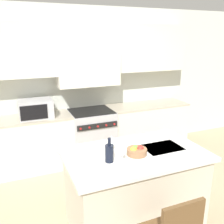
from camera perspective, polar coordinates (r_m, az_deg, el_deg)
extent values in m
plane|color=tan|center=(3.47, 4.80, -21.99)|extent=(10.00, 10.00, 0.00)
cube|color=silver|center=(4.68, -6.30, 6.54)|extent=(10.00, 0.06, 2.70)
cube|color=silver|center=(4.42, -5.80, 14.14)|extent=(3.89, 0.34, 0.85)
cube|color=silver|center=(4.41, -5.56, 9.91)|extent=(1.08, 0.40, 0.60)
cube|color=silver|center=(4.43, -19.30, -7.20)|extent=(1.56, 0.62, 0.88)
cube|color=#B2A893|center=(4.28, -19.88, -1.60)|extent=(1.56, 0.62, 0.03)
cube|color=silver|center=(5.06, 7.91, -3.41)|extent=(1.56, 0.62, 0.88)
cube|color=#B2A893|center=(4.92, 8.12, 1.58)|extent=(1.56, 0.62, 0.03)
cube|color=#B7B7BC|center=(4.59, -4.66, -5.28)|extent=(0.76, 0.66, 0.90)
cube|color=black|center=(4.44, -4.80, 0.22)|extent=(0.73, 0.61, 0.01)
cube|color=black|center=(4.18, -3.30, -3.22)|extent=(0.70, 0.02, 0.09)
cylinder|color=#B21E1E|center=(4.09, -7.20, -3.80)|extent=(0.04, 0.02, 0.04)
cylinder|color=#B21E1E|center=(4.13, -5.20, -3.54)|extent=(0.04, 0.02, 0.04)
cylinder|color=#B21E1E|center=(4.17, -3.25, -3.28)|extent=(0.04, 0.02, 0.04)
cylinder|color=#B21E1E|center=(4.22, -1.34, -3.02)|extent=(0.04, 0.02, 0.04)
cylinder|color=#B21E1E|center=(4.27, 0.53, -2.76)|extent=(0.04, 0.02, 0.04)
cube|color=#B7B7BC|center=(4.25, -17.05, 0.74)|extent=(0.52, 0.43, 0.28)
cube|color=black|center=(4.03, -17.38, -0.11)|extent=(0.41, 0.01, 0.23)
cube|color=beige|center=(3.06, 5.13, -17.51)|extent=(1.46, 0.86, 0.90)
cube|color=white|center=(2.82, 5.37, -9.57)|extent=(1.56, 0.94, 0.04)
cube|color=#2D2D30|center=(2.98, 11.41, -8.01)|extent=(0.44, 0.32, 0.01)
cylinder|color=#B2B2B7|center=(3.12, 9.48, -6.64)|extent=(0.02, 0.02, 0.00)
cylinder|color=black|center=(2.57, -0.62, -9.45)|extent=(0.09, 0.09, 0.18)
cylinder|color=black|center=(2.51, -0.63, -6.79)|extent=(0.03, 0.03, 0.08)
cylinder|color=white|center=(2.62, 2.33, -11.02)|extent=(0.06, 0.06, 0.01)
cylinder|color=white|center=(2.61, 2.34, -10.23)|extent=(0.01, 0.01, 0.07)
cone|color=white|center=(2.57, 2.37, -8.43)|extent=(0.07, 0.07, 0.11)
cylinder|color=white|center=(2.84, -0.09, -8.79)|extent=(0.06, 0.06, 0.01)
cylinder|color=white|center=(2.82, -0.09, -8.05)|extent=(0.01, 0.01, 0.07)
cone|color=white|center=(2.78, -0.09, -6.35)|extent=(0.07, 0.07, 0.11)
cylinder|color=#996B47|center=(2.75, 5.67, -8.99)|extent=(0.22, 0.22, 0.07)
sphere|color=gold|center=(2.72, 4.90, -8.69)|extent=(0.08, 0.08, 0.08)
sphere|color=red|center=(2.76, 6.46, -8.39)|extent=(0.08, 0.08, 0.08)
sphere|color=#66A83D|center=(2.77, 5.36, -8.25)|extent=(0.07, 0.07, 0.07)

